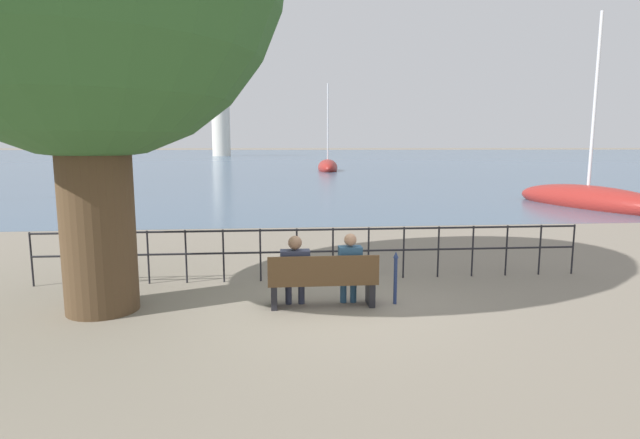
# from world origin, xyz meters

# --- Properties ---
(ground_plane) EXTENTS (1000.00, 1000.00, 0.00)m
(ground_plane) POSITION_xyz_m (0.00, 0.00, 0.00)
(ground_plane) COLOR gray
(harbor_water) EXTENTS (600.00, 300.00, 0.01)m
(harbor_water) POSITION_xyz_m (0.00, 158.09, 0.00)
(harbor_water) COLOR #47607A
(harbor_water) RESTS_ON ground_plane
(park_bench) EXTENTS (1.82, 0.45, 0.90)m
(park_bench) POSITION_xyz_m (0.00, -0.06, 0.43)
(park_bench) COLOR brown
(park_bench) RESTS_ON ground_plane
(seated_person_left) EXTENTS (0.49, 0.35, 1.21)m
(seated_person_left) POSITION_xyz_m (-0.46, 0.01, 0.67)
(seated_person_left) COLOR #2D3347
(seated_person_left) RESTS_ON ground_plane
(seated_person_right) EXTENTS (0.38, 0.35, 1.23)m
(seated_person_right) POSITION_xyz_m (0.46, 0.02, 0.68)
(seated_person_right) COLOR navy
(seated_person_right) RESTS_ON ground_plane
(promenade_railing) EXTENTS (10.85, 0.04, 1.05)m
(promenade_railing) POSITION_xyz_m (0.00, 1.65, 0.69)
(promenade_railing) COLOR black
(promenade_railing) RESTS_ON ground_plane
(closed_umbrella) EXTENTS (0.09, 0.09, 0.91)m
(closed_umbrella) POSITION_xyz_m (1.24, 0.00, 0.51)
(closed_umbrella) COLOR navy
(closed_umbrella) RESTS_ON ground_plane
(sailboat_0) EXTENTS (3.82, 8.01, 8.63)m
(sailboat_0) POSITION_xyz_m (12.87, 12.63, 0.30)
(sailboat_0) COLOR maroon
(sailboat_0) RESTS_ON ground_plane
(sailboat_1) EXTENTS (2.57, 7.25, 9.59)m
(sailboat_1) POSITION_xyz_m (4.73, 45.08, 0.38)
(sailboat_1) COLOR maroon
(sailboat_1) RESTS_ON ground_plane
(harbor_lighthouse) EXTENTS (4.58, 4.58, 20.53)m
(harbor_lighthouse) POSITION_xyz_m (-14.60, 122.29, 9.55)
(harbor_lighthouse) COLOR silver
(harbor_lighthouse) RESTS_ON ground_plane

